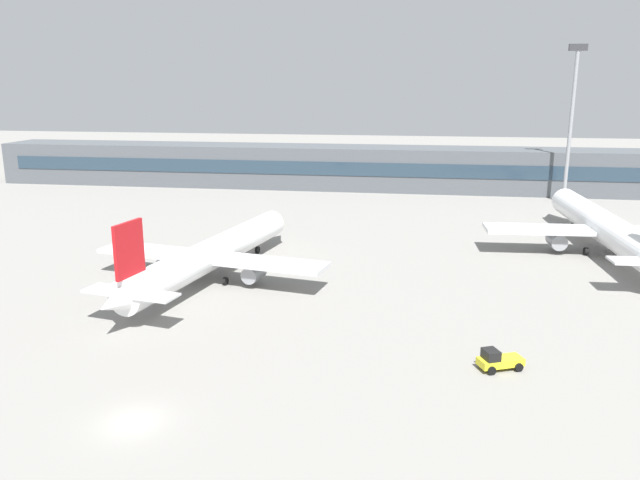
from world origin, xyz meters
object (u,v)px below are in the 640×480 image
airplane_near (215,253)px  floodlight_tower_west (572,114)px  airplane_mid (603,226)px  baggage_tug_yellow (498,360)px

airplane_near → floodlight_tower_west: (50.96, 55.87, 13.60)m
airplane_mid → floodlight_tower_west: bearing=85.8°
floodlight_tower_west → airplane_near: bearing=-132.4°
airplane_near → floodlight_tower_west: 76.83m
floodlight_tower_west → baggage_tug_yellow: bearing=-105.5°
airplane_mid → floodlight_tower_west: size_ratio=1.58×
airplane_near → airplane_mid: bearing=22.2°
airplane_mid → floodlight_tower_west: (2.68, 36.19, 13.19)m
airplane_mid → baggage_tug_yellow: bearing=-114.8°
airplane_near → baggage_tug_yellow: bearing=-33.5°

